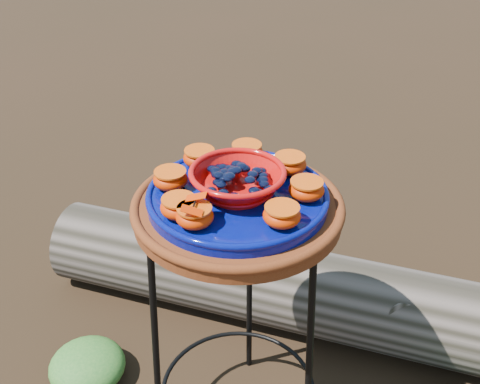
# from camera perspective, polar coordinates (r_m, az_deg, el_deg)

# --- Properties ---
(plant_stand) EXTENTS (0.44, 0.44, 0.70)m
(plant_stand) POSITION_cam_1_polar(r_m,az_deg,el_deg) (1.52, -0.20, -13.28)
(plant_stand) COLOR black
(plant_stand) RESTS_ON ground
(terracotta_saucer) EXTENTS (0.45, 0.45, 0.04)m
(terracotta_saucer) POSITION_cam_1_polar(r_m,az_deg,el_deg) (1.29, -0.23, -1.71)
(terracotta_saucer) COLOR #53220B
(terracotta_saucer) RESTS_ON plant_stand
(cobalt_plate) EXTENTS (0.38, 0.38, 0.03)m
(cobalt_plate) POSITION_cam_1_polar(r_m,az_deg,el_deg) (1.27, -0.23, -0.56)
(cobalt_plate) COLOR #000358
(cobalt_plate) RESTS_ON terracotta_saucer
(red_bowl) EXTENTS (0.19, 0.19, 0.05)m
(red_bowl) POSITION_cam_1_polar(r_m,az_deg,el_deg) (1.25, -0.23, 0.96)
(red_bowl) COLOR red
(red_bowl) RESTS_ON cobalt_plate
(glass_gems) EXTENTS (0.15, 0.15, 0.03)m
(glass_gems) POSITION_cam_1_polar(r_m,az_deg,el_deg) (1.23, -0.24, 2.52)
(glass_gems) COLOR black
(glass_gems) RESTS_ON red_bowl
(orange_half_0) EXTENTS (0.07, 0.07, 0.04)m
(orange_half_0) POSITION_cam_1_polar(r_m,az_deg,el_deg) (1.16, -4.32, -2.32)
(orange_half_0) COLOR #B51C00
(orange_half_0) RESTS_ON cobalt_plate
(orange_half_1) EXTENTS (0.07, 0.07, 0.04)m
(orange_half_1) POSITION_cam_1_polar(r_m,az_deg,el_deg) (1.16, 3.99, -2.25)
(orange_half_1) COLOR #B51C00
(orange_half_1) RESTS_ON cobalt_plate
(orange_half_2) EXTENTS (0.07, 0.07, 0.04)m
(orange_half_2) POSITION_cam_1_polar(r_m,az_deg,el_deg) (1.24, 6.32, 0.22)
(orange_half_2) COLOR #B51C00
(orange_half_2) RESTS_ON cobalt_plate
(orange_half_3) EXTENTS (0.07, 0.07, 0.04)m
(orange_half_3) POSITION_cam_1_polar(r_m,az_deg,el_deg) (1.33, 4.74, 2.64)
(orange_half_3) COLOR #B51C00
(orange_half_3) RESTS_ON cobalt_plate
(orange_half_4) EXTENTS (0.07, 0.07, 0.04)m
(orange_half_4) POSITION_cam_1_polar(r_m,az_deg,el_deg) (1.38, 0.65, 3.80)
(orange_half_4) COLOR #B51C00
(orange_half_4) RESTS_ON cobalt_plate
(orange_half_5) EXTENTS (0.07, 0.07, 0.04)m
(orange_half_5) POSITION_cam_1_polar(r_m,az_deg,el_deg) (1.36, -3.85, 3.25)
(orange_half_5) COLOR #B51C00
(orange_half_5) RESTS_ON cobalt_plate
(orange_half_6) EXTENTS (0.07, 0.07, 0.04)m
(orange_half_6) POSITION_cam_1_polar(r_m,az_deg,el_deg) (1.28, -6.60, 1.19)
(orange_half_6) COLOR #B51C00
(orange_half_6) RESTS_ON cobalt_plate
(orange_half_7) EXTENTS (0.07, 0.07, 0.04)m
(orange_half_7) POSITION_cam_1_polar(r_m,az_deg,el_deg) (1.19, -5.81, -1.44)
(orange_half_7) COLOR #B51C00
(orange_half_7) RESTS_ON cobalt_plate
(butterfly) EXTENTS (0.09, 0.06, 0.02)m
(butterfly) POSITION_cam_1_polar(r_m,az_deg,el_deg) (1.14, -4.38, -1.15)
(butterfly) COLOR red
(butterfly) RESTS_ON orange_half_0
(driftwood_log) EXTENTS (1.51, 0.63, 0.27)m
(driftwood_log) POSITION_cam_1_polar(r_m,az_deg,el_deg) (1.99, 2.45, -8.54)
(driftwood_log) COLOR black
(driftwood_log) RESTS_ON ground
(foliage_left) EXTENTS (0.23, 0.23, 0.11)m
(foliage_left) POSITION_cam_1_polar(r_m,az_deg,el_deg) (1.90, -14.30, -15.61)
(foliage_left) COLOR #225E1F
(foliage_left) RESTS_ON ground
(foliage_back) EXTENTS (0.31, 0.31, 0.16)m
(foliage_back) POSITION_cam_1_polar(r_m,az_deg,el_deg) (2.12, -0.98, -7.64)
(foliage_back) COLOR #225E1F
(foliage_back) RESTS_ON ground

